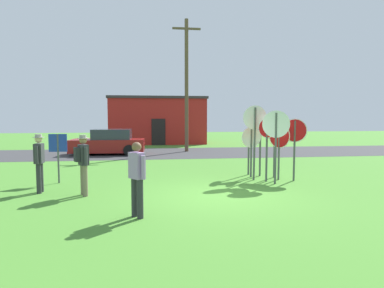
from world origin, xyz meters
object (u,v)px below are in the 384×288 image
stop_sign_rear_left (249,129)px  person_with_sunhat (83,160)px  person_near_signs (39,160)px  stop_sign_low_front (276,133)px  person_in_dark_shirt (137,175)px  stop_sign_leaning_right (260,134)px  stop_sign_rear_right (275,134)px  stop_sign_leaning_left (267,139)px  info_panel_leftmost (58,149)px  stop_sign_far_back (251,143)px  stop_sign_nearest (279,141)px  stop_sign_tallest (295,138)px  utility_pole (187,83)px  parked_car_on_street (109,143)px  stop_sign_center_cluster (255,129)px

stop_sign_rear_left → person_with_sunhat: bearing=-154.3°
person_with_sunhat → person_near_signs: bearing=157.3°
stop_sign_low_front → person_near_signs: bearing=-177.5°
person_in_dark_shirt → person_near_signs: 4.10m
stop_sign_leaning_right → stop_sign_low_front: 1.54m
stop_sign_rear_right → stop_sign_leaning_left: stop_sign_rear_right is taller
stop_sign_low_front → info_panel_leftmost: (-7.22, 1.11, -0.55)m
stop_sign_rear_left → stop_sign_far_back: bearing=-96.6°
stop_sign_nearest → stop_sign_tallest: stop_sign_tallest is taller
utility_pole → stop_sign_leaning_left: utility_pole is taller
info_panel_leftmost → stop_sign_nearest: bearing=-3.1°
stop_sign_rear_left → stop_sign_tallest: stop_sign_rear_left is taller
parked_car_on_street → stop_sign_tallest: (7.37, -9.41, 0.81)m
stop_sign_center_cluster → info_panel_leftmost: stop_sign_center_cluster is taller
person_in_dark_shirt → person_with_sunhat: (-1.58, 2.31, 0.06)m
stop_sign_rear_left → person_near_signs: stop_sign_rear_left is taller
stop_sign_nearest → stop_sign_rear_right: (0.02, 0.47, 0.22)m
stop_sign_low_front → stop_sign_nearest: bearing=60.1°
stop_sign_center_cluster → stop_sign_rear_right: bearing=25.6°
stop_sign_nearest → info_panel_leftmost: (-7.62, 0.42, -0.23)m
utility_pole → stop_sign_leaning_right: bearing=-79.8°
person_near_signs → stop_sign_nearest: bearing=7.5°
stop_sign_leaning_right → stop_sign_center_cluster: size_ratio=0.90×
stop_sign_far_back → stop_sign_leaning_right: bearing=25.5°
parked_car_on_street → person_with_sunhat: 10.76m
stop_sign_rear_right → stop_sign_leaning_left: size_ratio=1.07×
stop_sign_rear_right → stop_sign_low_front: 1.24m
stop_sign_nearest → person_in_dark_shirt: stop_sign_nearest is taller
stop_sign_tallest → person_with_sunhat: bearing=-169.1°
stop_sign_nearest → person_near_signs: size_ratio=1.16×
stop_sign_tallest → person_near_signs: bearing=-174.7°
stop_sign_leaning_left → stop_sign_rear_left: bearing=98.0°
stop_sign_low_front → stop_sign_tallest: 0.99m
stop_sign_far_back → person_in_dark_shirt: (-4.06, -4.54, -0.32)m
person_in_dark_shirt → stop_sign_center_cluster: bearing=44.6°
stop_sign_rear_left → info_panel_leftmost: (-6.87, -0.74, -0.61)m
info_panel_leftmost → stop_sign_center_cluster: bearing=-3.3°
stop_sign_center_cluster → stop_sign_low_front: (0.49, -0.73, -0.13)m
stop_sign_leaning_right → person_with_sunhat: size_ratio=1.36×
parked_car_on_street → info_panel_leftmost: info_panel_leftmost is taller
stop_sign_rear_left → stop_sign_tallest: 1.88m
stop_sign_nearest → stop_sign_rear_right: size_ratio=0.86×
stop_sign_rear_left → stop_sign_leaning_right: bearing=-41.5°
stop_sign_rear_right → info_panel_leftmost: stop_sign_rear_right is taller
person_with_sunhat → info_panel_leftmost: size_ratio=1.04×
stop_sign_leaning_left → stop_sign_far_back: (-0.26, 0.92, -0.22)m
stop_sign_nearest → stop_sign_leaning_left: size_ratio=0.92×
stop_sign_far_back → stop_sign_low_front: bearing=-73.0°
person_with_sunhat → stop_sign_center_cluster: bearing=16.2°
person_near_signs → info_panel_leftmost: (0.18, 1.44, 0.17)m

